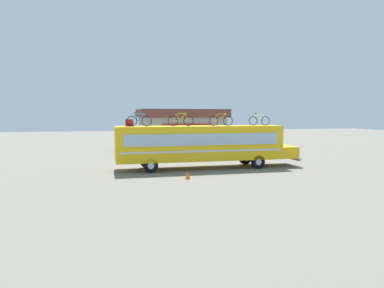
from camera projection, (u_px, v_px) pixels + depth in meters
ground_plane at (199, 168)px, 24.92m from camera, size 120.00×120.00×0.00m
bus at (203, 143)px, 24.84m from camera, size 12.95×2.66×2.96m
luggage_bag_1 at (129, 123)px, 23.89m from camera, size 0.52×0.39×0.47m
rooftop_bicycle_1 at (139, 121)px, 23.76m from camera, size 1.68×0.44×0.92m
rooftop_bicycle_2 at (181, 120)px, 24.30m from camera, size 1.79×0.44×0.93m
rooftop_bicycle_3 at (221, 120)px, 24.99m from camera, size 1.76×0.44×0.92m
rooftop_bicycle_4 at (259, 120)px, 25.77m from camera, size 1.63×0.44×0.88m
roadside_building at (181, 129)px, 38.09m from camera, size 8.92×6.89×4.30m
traffic_cone at (188, 175)px, 20.67m from camera, size 0.30×0.30×0.46m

